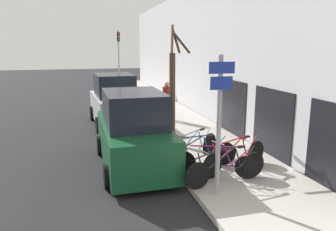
{
  "coord_description": "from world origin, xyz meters",
  "views": [
    {
      "loc": [
        -1.45,
        -2.75,
        3.54
      ],
      "look_at": [
        0.89,
        6.14,
        1.59
      ],
      "focal_mm": 35.0,
      "sensor_mm": 36.0,
      "label": 1
    }
  ],
  "objects_px": {
    "bicycle_2": "(235,157)",
    "parked_car_1": "(114,102)",
    "bicycle_0": "(227,168)",
    "bicycle_1": "(215,163)",
    "bicycle_4": "(193,149)",
    "bicycle_3": "(194,154)",
    "pedestrian_near": "(167,98)",
    "traffic_light": "(119,53)",
    "street_tree": "(173,92)",
    "parked_car_0": "(134,133)",
    "signpost": "(219,120)"
  },
  "relations": [
    {
      "from": "signpost",
      "to": "bicycle_3",
      "type": "bearing_deg",
      "value": 88.81
    },
    {
      "from": "signpost",
      "to": "pedestrian_near",
      "type": "relative_size",
      "value": 1.79
    },
    {
      "from": "parked_car_1",
      "to": "bicycle_0",
      "type": "bearing_deg",
      "value": -78.96
    },
    {
      "from": "signpost",
      "to": "bicycle_0",
      "type": "height_order",
      "value": "signpost"
    },
    {
      "from": "bicycle_0",
      "to": "pedestrian_near",
      "type": "xyz_separation_m",
      "value": [
        0.38,
        7.45,
        0.64
      ]
    },
    {
      "from": "bicycle_4",
      "to": "parked_car_0",
      "type": "bearing_deg",
      "value": 39.02
    },
    {
      "from": "bicycle_4",
      "to": "bicycle_3",
      "type": "bearing_deg",
      "value": 129.73
    },
    {
      "from": "signpost",
      "to": "pedestrian_near",
      "type": "distance_m",
      "value": 8.04
    },
    {
      "from": "signpost",
      "to": "traffic_light",
      "type": "bearing_deg",
      "value": 90.72
    },
    {
      "from": "bicycle_2",
      "to": "parked_car_1",
      "type": "height_order",
      "value": "parked_car_1"
    },
    {
      "from": "pedestrian_near",
      "to": "traffic_light",
      "type": "height_order",
      "value": "traffic_light"
    },
    {
      "from": "bicycle_1",
      "to": "parked_car_0",
      "type": "height_order",
      "value": "parked_car_0"
    },
    {
      "from": "bicycle_2",
      "to": "parked_car_0",
      "type": "xyz_separation_m",
      "value": [
        -2.59,
        1.44,
        0.47
      ]
    },
    {
      "from": "parked_car_0",
      "to": "parked_car_1",
      "type": "xyz_separation_m",
      "value": [
        -0.02,
        5.54,
        0.02
      ]
    },
    {
      "from": "bicycle_1",
      "to": "street_tree",
      "type": "height_order",
      "value": "street_tree"
    },
    {
      "from": "signpost",
      "to": "bicycle_4",
      "type": "relative_size",
      "value": 1.59
    },
    {
      "from": "bicycle_2",
      "to": "parked_car_1",
      "type": "relative_size",
      "value": 0.55
    },
    {
      "from": "bicycle_0",
      "to": "bicycle_1",
      "type": "height_order",
      "value": "bicycle_0"
    },
    {
      "from": "bicycle_0",
      "to": "parked_car_0",
      "type": "distance_m",
      "value": 2.98
    },
    {
      "from": "bicycle_1",
      "to": "pedestrian_near",
      "type": "height_order",
      "value": "pedestrian_near"
    },
    {
      "from": "bicycle_1",
      "to": "bicycle_2",
      "type": "relative_size",
      "value": 0.87
    },
    {
      "from": "parked_car_1",
      "to": "street_tree",
      "type": "distance_m",
      "value": 4.53
    },
    {
      "from": "traffic_light",
      "to": "signpost",
      "type": "bearing_deg",
      "value": -89.28
    },
    {
      "from": "bicycle_1",
      "to": "bicycle_2",
      "type": "xyz_separation_m",
      "value": [
        0.69,
        0.22,
        0.03
      ]
    },
    {
      "from": "bicycle_0",
      "to": "bicycle_3",
      "type": "relative_size",
      "value": 0.92
    },
    {
      "from": "parked_car_1",
      "to": "traffic_light",
      "type": "relative_size",
      "value": 0.94
    },
    {
      "from": "bicycle_3",
      "to": "bicycle_4",
      "type": "relative_size",
      "value": 1.26
    },
    {
      "from": "signpost",
      "to": "parked_car_0",
      "type": "xyz_separation_m",
      "value": [
        -1.53,
        2.66,
        -0.89
      ]
    },
    {
      "from": "pedestrian_near",
      "to": "bicycle_1",
      "type": "bearing_deg",
      "value": -87.2
    },
    {
      "from": "bicycle_3",
      "to": "street_tree",
      "type": "distance_m",
      "value": 2.77
    },
    {
      "from": "parked_car_0",
      "to": "traffic_light",
      "type": "distance_m",
      "value": 15.31
    },
    {
      "from": "bicycle_4",
      "to": "parked_car_1",
      "type": "bearing_deg",
      "value": -18.64
    },
    {
      "from": "bicycle_2",
      "to": "pedestrian_near",
      "type": "relative_size",
      "value": 1.28
    },
    {
      "from": "bicycle_3",
      "to": "street_tree",
      "type": "height_order",
      "value": "street_tree"
    },
    {
      "from": "signpost",
      "to": "bicycle_4",
      "type": "xyz_separation_m",
      "value": [
        0.16,
        2.16,
        -1.35
      ]
    },
    {
      "from": "bicycle_1",
      "to": "bicycle_4",
      "type": "relative_size",
      "value": 0.99
    },
    {
      "from": "bicycle_3",
      "to": "parked_car_1",
      "type": "xyz_separation_m",
      "value": [
        -1.59,
        6.48,
        0.49
      ]
    },
    {
      "from": "signpost",
      "to": "street_tree",
      "type": "bearing_deg",
      "value": 89.17
    },
    {
      "from": "traffic_light",
      "to": "bicycle_1",
      "type": "bearing_deg",
      "value": -87.97
    },
    {
      "from": "bicycle_1",
      "to": "street_tree",
      "type": "relative_size",
      "value": 0.49
    },
    {
      "from": "bicycle_2",
      "to": "bicycle_3",
      "type": "height_order",
      "value": "bicycle_3"
    },
    {
      "from": "signpost",
      "to": "bicycle_2",
      "type": "height_order",
      "value": "signpost"
    },
    {
      "from": "pedestrian_near",
      "to": "bicycle_2",
      "type": "bearing_deg",
      "value": -81.43
    },
    {
      "from": "bicycle_3",
      "to": "bicycle_1",
      "type": "bearing_deg",
      "value": -153.6
    },
    {
      "from": "traffic_light",
      "to": "bicycle_3",
      "type": "bearing_deg",
      "value": -89.08
    },
    {
      "from": "bicycle_1",
      "to": "traffic_light",
      "type": "height_order",
      "value": "traffic_light"
    },
    {
      "from": "bicycle_2",
      "to": "pedestrian_near",
      "type": "distance_m",
      "value": 6.76
    },
    {
      "from": "pedestrian_near",
      "to": "street_tree",
      "type": "bearing_deg",
      "value": -94.81
    },
    {
      "from": "bicycle_0",
      "to": "parked_car_0",
      "type": "xyz_separation_m",
      "value": [
        -2.0,
        2.16,
        0.47
      ]
    },
    {
      "from": "traffic_light",
      "to": "bicycle_2",
      "type": "bearing_deg",
      "value": -85.55
    }
  ]
}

